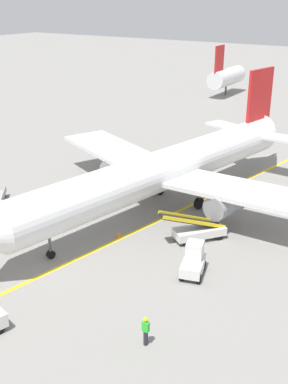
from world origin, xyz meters
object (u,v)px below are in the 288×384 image
(baggage_tug_near_wing, at_px, (194,261))
(baggage_cart_loaded, at_px, (8,232))
(ground_crew_marshaller, at_px, (146,330))
(airliner, at_px, (168,168))
(safety_cone_nose_right, at_px, (118,235))
(belt_loader_forward_hold, at_px, (198,230))

(baggage_tug_near_wing, xyz_separation_m, baggage_cart_loaded, (-13.68, -3.11, -0.46))
(baggage_cart_loaded, distance_m, ground_crew_marshaller, 15.38)
(airliner, height_order, baggage_cart_loaded, airliner)
(baggage_cart_loaded, height_order, ground_crew_marshaller, ground_crew_marshaller)
(baggage_tug_near_wing, height_order, safety_cone_nose_right, baggage_tug_near_wing)
(belt_loader_forward_hold, height_order, baggage_cart_loaded, belt_loader_forward_hold)
(baggage_cart_loaded, bearing_deg, safety_cone_nose_right, 33.55)
(baggage_tug_near_wing, relative_size, safety_cone_nose_right, 6.06)
(airliner, distance_m, safety_cone_nose_right, 7.60)
(airliner, height_order, ground_crew_marshaller, airliner)
(baggage_tug_near_wing, bearing_deg, baggage_cart_loaded, -167.18)
(airliner, distance_m, ground_crew_marshaller, 17.66)
(airliner, bearing_deg, belt_loader_forward_hold, -39.14)
(belt_loader_forward_hold, relative_size, safety_cone_nose_right, 10.80)
(belt_loader_forward_hold, bearing_deg, ground_crew_marshaller, -75.74)
(airliner, bearing_deg, baggage_cart_loaded, -121.45)
(airliner, height_order, baggage_tug_near_wing, airliner)
(ground_crew_marshaller, relative_size, safety_cone_nose_right, 3.86)
(airliner, relative_size, safety_cone_nose_right, 79.88)
(baggage_tug_near_wing, relative_size, belt_loader_forward_hold, 0.56)
(ground_crew_marshaller, bearing_deg, baggage_cart_loaded, 163.90)
(airliner, distance_m, baggage_tug_near_wing, 10.94)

